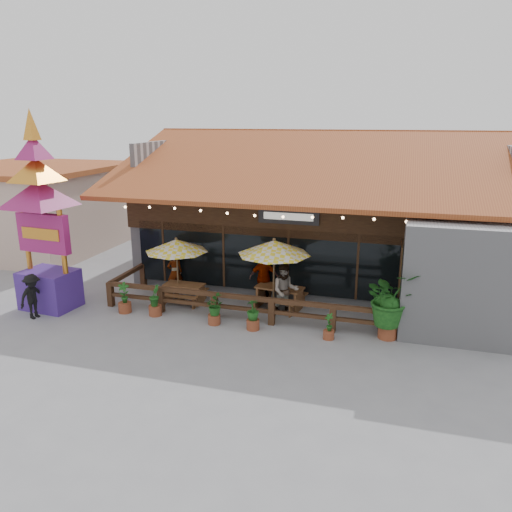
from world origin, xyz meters
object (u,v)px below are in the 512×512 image
(umbrella_right, at_px, (274,248))
(tropical_plant, at_px, (390,300))
(picnic_table_right, at_px, (280,294))
(thai_sign_tower, at_px, (39,199))
(picnic_table_left, at_px, (184,290))
(pedestrian, at_px, (33,296))
(umbrella_left, at_px, (176,246))

(umbrella_right, xyz_separation_m, tropical_plant, (3.91, -1.06, -1.09))
(picnic_table_right, distance_m, thai_sign_tower, 8.86)
(picnic_table_left, height_order, pedestrian, pedestrian)
(umbrella_left, bearing_deg, umbrella_right, -0.88)
(tropical_plant, bearing_deg, umbrella_left, 171.61)
(umbrella_right, bearing_deg, tropical_plant, -15.14)
(picnic_table_right, bearing_deg, pedestrian, -157.38)
(picnic_table_left, distance_m, tropical_plant, 7.43)
(pedestrian, bearing_deg, umbrella_right, -56.91)
(umbrella_left, distance_m, picnic_table_right, 4.09)
(umbrella_left, bearing_deg, picnic_table_right, 6.15)
(picnic_table_right, bearing_deg, picnic_table_left, -173.04)
(picnic_table_left, relative_size, picnic_table_right, 0.79)
(thai_sign_tower, relative_size, pedestrian, 4.77)
(picnic_table_left, height_order, tropical_plant, tropical_plant)
(picnic_table_left, bearing_deg, pedestrian, -146.66)
(picnic_table_left, xyz_separation_m, pedestrian, (-4.27, -2.81, 0.30))
(picnic_table_right, height_order, tropical_plant, tropical_plant)
(umbrella_left, xyz_separation_m, picnic_table_left, (0.25, -0.02, -1.65))
(umbrella_right, height_order, thai_sign_tower, thai_sign_tower)
(tropical_plant, distance_m, pedestrian, 11.71)
(thai_sign_tower, xyz_separation_m, tropical_plant, (11.69, 0.72, -2.67))
(thai_sign_tower, bearing_deg, pedestrian, -83.47)
(tropical_plant, bearing_deg, umbrella_right, 164.86)
(picnic_table_right, bearing_deg, tropical_plant, -21.73)
(umbrella_right, bearing_deg, umbrella_left, 179.12)
(picnic_table_left, xyz_separation_m, picnic_table_right, (3.50, 0.43, 0.06))
(tropical_plant, bearing_deg, picnic_table_left, 171.50)
(umbrella_left, bearing_deg, thai_sign_tower, -156.13)
(umbrella_left, relative_size, umbrella_right, 1.02)
(umbrella_left, height_order, picnic_table_left, umbrella_left)
(umbrella_left, height_order, picnic_table_right, umbrella_left)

